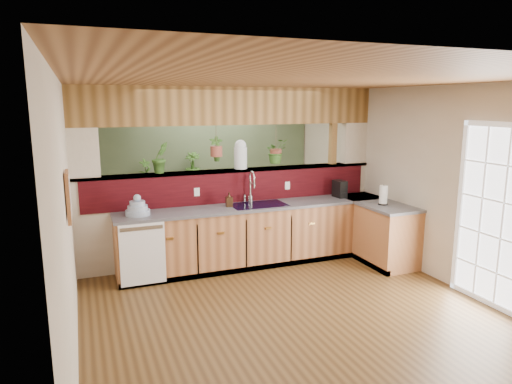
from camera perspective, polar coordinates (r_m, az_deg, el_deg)
name	(u,v)px	position (r m, az deg, el deg)	size (l,w,h in m)	color
ground	(268,290)	(6.02, 1.54, -12.09)	(4.60, 7.00, 0.01)	#4D3317
ceiling	(269,83)	(5.54, 1.68, 13.47)	(4.60, 7.00, 0.01)	brown
wall_back	(198,159)	(8.93, -7.22, 4.10)	(4.60, 0.02, 2.60)	beige
wall_left	(68,206)	(5.21, -22.40, -1.60)	(0.02, 7.00, 2.60)	beige
wall_right	(418,180)	(6.86, 19.59, 1.47)	(0.02, 7.00, 2.60)	beige
pass_through_partition	(236,182)	(6.91, -2.55, 1.24)	(4.60, 0.21, 2.60)	beige
pass_through_ledge	(234,170)	(6.87, -2.80, 2.71)	(4.60, 0.21, 0.04)	brown
header_beam	(233,106)	(6.80, -2.87, 10.69)	(4.60, 0.15, 0.55)	brown
sage_backwall	(199,159)	(8.91, -7.19, 4.09)	(4.55, 0.02, 2.55)	#59714D
countertop	(297,232)	(6.95, 5.14, -5.02)	(4.14, 1.52, 0.90)	#965B33
dishwasher	(143,254)	(6.10, -13.98, -7.51)	(0.58, 0.03, 0.82)	white
navy_sink	(258,210)	(6.71, 0.30, -2.25)	(0.82, 0.50, 0.18)	black
french_door	(491,218)	(5.98, 27.35, -2.90)	(0.06, 1.02, 2.16)	white
framed_print	(68,197)	(4.37, -22.39, -0.53)	(0.04, 0.35, 0.45)	#965B33
faucet	(251,186)	(6.77, -0.61, 0.79)	(0.21, 0.21, 0.49)	#B7B7B2
dish_stack	(138,209)	(6.26, -14.58, -2.03)	(0.32, 0.32, 0.28)	#93A4BE
soap_dispenser	(229,199)	(6.56, -3.38, -0.94)	(0.09, 0.10, 0.21)	#3A2515
coffee_maker	(340,190)	(7.33, 10.45, 0.30)	(0.14, 0.24, 0.27)	black
paper_towel	(383,195)	(6.93, 15.63, -0.41)	(0.14, 0.14, 0.30)	black
glass_jar	(240,154)	(6.88, -1.95, 4.73)	(0.20, 0.20, 0.44)	silver
ledge_plant_left	(160,158)	(6.58, -11.88, 4.23)	(0.24, 0.20, 0.44)	#315A1F
hanging_plant_a	(216,141)	(6.74, -5.00, 6.40)	(0.23, 0.18, 0.49)	brown
hanging_plant_b	(276,141)	(7.07, 2.51, 6.42)	(0.39, 0.35, 0.53)	brown
shelving_console	(167,205)	(8.68, -11.05, -1.58)	(1.38, 0.37, 0.92)	black
shelf_plant_a	(146,170)	(8.50, -13.64, 2.65)	(0.22, 0.15, 0.42)	#315A1F
shelf_plant_b	(193,166)	(8.66, -7.93, 3.29)	(0.28, 0.28, 0.51)	#315A1F
floor_plant	(262,217)	(7.97, 0.73, -3.12)	(0.75, 0.65, 0.83)	#315A1F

